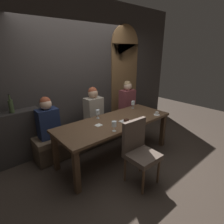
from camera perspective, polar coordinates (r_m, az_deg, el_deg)
The scene contains 17 objects.
ground at distance 3.56m, azimuth 0.97°, elevation -13.87°, with size 9.00×9.00×0.00m, color #382D26.
back_wall_tiled at distance 4.00m, azimuth -10.91°, elevation 12.54°, with size 6.00×0.12×3.00m, color #383330.
arched_door at distance 4.78m, azimuth 4.05°, elevation 12.26°, with size 0.90×0.05×2.55m.
back_counter at distance 3.60m, azimuth -30.18°, elevation -7.65°, with size 1.10×0.28×0.95m, color #2F2B29.
dining_table at distance 3.25m, azimuth 1.04°, elevation -4.20°, with size 2.20×0.84×0.74m.
banquette_bench at distance 3.93m, azimuth -5.87°, elevation -6.76°, with size 2.50×0.44×0.45m.
chair_near_side at distance 2.74m, azimuth 8.65°, elevation -11.43°, with size 0.45×0.45×0.98m.
diner_redhead at distance 3.32m, azimuth -20.06°, elevation -2.05°, with size 0.36×0.24×0.75m.
diner_bearded at distance 3.69m, azimuth -5.94°, elevation 1.54°, with size 0.36×0.24×0.80m.
diner_far_end at distance 4.35m, azimuth 4.95°, elevation 4.40°, with size 0.36×0.24×0.81m.
wine_bottle_pale_label at distance 3.40m, azimuth -29.77°, elevation 1.74°, with size 0.08×0.08×0.33m.
wine_glass_near_right at distance 2.76m, azimuth 0.68°, elevation -3.98°, with size 0.08×0.08×0.16m.
wine_glass_far_left at distance 3.29m, azimuth -4.64°, elevation -0.10°, with size 0.08×0.08×0.16m.
wine_glass_center_back at distance 3.89m, azimuth 6.80°, elevation 2.87°, with size 0.08×0.08×0.16m.
espresso_cup at distance 3.59m, azimuth 14.25°, elevation -0.51°, with size 0.12×0.12×0.06m.
dessert_plate at distance 3.16m, azimuth 4.56°, elevation -2.94°, with size 0.19×0.19×0.05m.
folded_napkin at distance 3.02m, azimuth -4.39°, elevation -4.26°, with size 0.11×0.10×0.01m, color silver.
Camera 1 is at (-1.99, -2.22, 1.95)m, focal length 28.36 mm.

